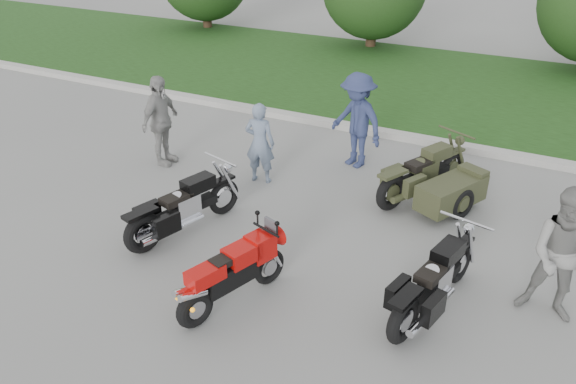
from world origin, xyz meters
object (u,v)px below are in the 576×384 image
at_px(cruiser_right, 432,285).
at_px(person_denim, 357,121).
at_px(cruiser_left, 181,210).
at_px(person_stripe, 260,143).
at_px(person_back, 161,121).
at_px(cruiser_sidecar, 438,185).
at_px(person_grey, 565,256).
at_px(sportbike_red, 231,273).

bearing_deg(cruiser_right, person_denim, 136.65).
distance_m(cruiser_left, person_stripe, 2.32).
bearing_deg(cruiser_right, person_back, 173.78).
relative_size(cruiser_right, person_back, 1.19).
xyz_separation_m(cruiser_right, person_back, (-6.15, 2.18, 0.49)).
relative_size(cruiser_sidecar, person_denim, 1.13).
relative_size(person_stripe, person_back, 0.86).
bearing_deg(person_denim, cruiser_right, -34.06).
xyz_separation_m(cruiser_sidecar, person_grey, (2.10, -2.26, 0.52)).
bearing_deg(cruiser_sidecar, person_grey, -21.28).
relative_size(cruiser_right, person_denim, 1.14).
bearing_deg(sportbike_red, person_grey, 42.66).
bearing_deg(sportbike_red, person_back, 157.36).
bearing_deg(person_grey, cruiser_right, -152.70).
bearing_deg(person_back, sportbike_red, -134.12).
height_order(sportbike_red, cruiser_sidecar, cruiser_sidecar).
bearing_deg(cruiser_right, cruiser_sidecar, 115.41).
bearing_deg(person_stripe, cruiser_left, 75.02).
xyz_separation_m(sportbike_red, cruiser_left, (-1.70, 1.17, -0.06)).
height_order(person_grey, person_denim, person_denim).
bearing_deg(person_back, person_stripe, -87.32).
distance_m(cruiser_right, person_denim, 4.71).
height_order(cruiser_left, person_stripe, person_stripe).
xyz_separation_m(sportbike_red, cruiser_right, (2.46, 1.07, -0.07)).
xyz_separation_m(person_stripe, person_denim, (1.39, 1.52, 0.18)).
bearing_deg(person_stripe, cruiser_right, 139.05).
bearing_deg(person_denim, person_back, -131.69).
bearing_deg(sportbike_red, person_stripe, 132.14).
height_order(person_stripe, person_denim, person_denim).
bearing_deg(person_denim, cruiser_left, -90.15).
bearing_deg(cruiser_left, person_stripe, 101.31).
bearing_deg(sportbike_red, cruiser_left, 164.24).
bearing_deg(cruiser_left, person_denim, 83.71).
bearing_deg(sportbike_red, cruiser_sidecar, 84.11).
bearing_deg(person_back, cruiser_right, -112.27).
bearing_deg(cruiser_sidecar, sportbike_red, -88.92).
xyz_separation_m(cruiser_right, person_denim, (-2.57, 3.91, 0.53)).
relative_size(sportbike_red, person_grey, 0.95).
relative_size(person_grey, person_denim, 0.97).
bearing_deg(person_stripe, cruiser_sidecar, 179.41).
bearing_deg(person_stripe, person_back, -4.42).
xyz_separation_m(cruiser_left, cruiser_right, (4.17, -0.10, -0.01)).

